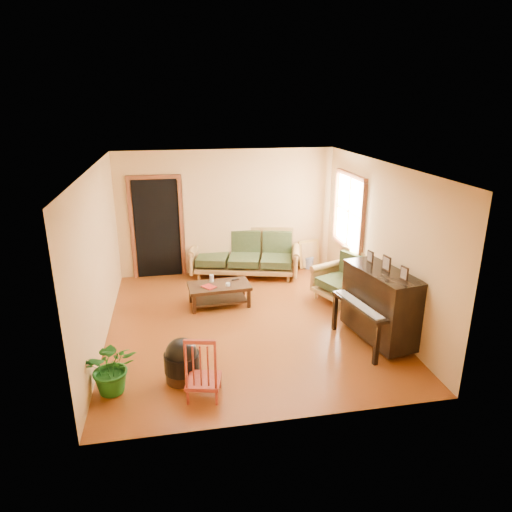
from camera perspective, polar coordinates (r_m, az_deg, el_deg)
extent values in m
plane|color=#60290C|center=(7.70, -1.12, -8.33)|extent=(5.00, 5.00, 0.00)
cube|color=black|center=(9.58, -12.24, 3.34)|extent=(1.08, 0.16, 2.05)
cube|color=white|center=(8.95, 11.56, 5.44)|extent=(0.12, 1.36, 1.46)
cube|color=olive|center=(9.55, -1.43, 0.27)|extent=(2.39, 1.47, 0.95)
cube|color=black|center=(8.28, -4.60, -4.85)|extent=(1.13, 0.67, 0.40)
cube|color=olive|center=(8.48, 10.61, -2.65)|extent=(1.16, 1.18, 0.91)
cube|color=black|center=(7.16, 15.22, -6.11)|extent=(1.00, 1.42, 1.15)
cylinder|color=black|center=(6.25, -9.23, -13.28)|extent=(0.53, 0.53, 0.45)
cube|color=maroon|center=(5.79, -6.63, -13.39)|extent=(0.50, 0.53, 0.88)
cube|color=#BC913E|center=(10.10, 6.63, 0.30)|extent=(0.50, 0.22, 0.65)
cylinder|color=#34519E|center=(10.13, 6.61, -0.83)|extent=(0.24, 0.24, 0.26)
imported|color=#1A5E1B|center=(6.15, -17.53, -13.04)|extent=(0.65, 0.56, 0.72)
imported|color=#A51E16|center=(8.03, -6.38, -4.04)|extent=(0.28, 0.30, 0.02)
cylinder|color=silver|center=(8.32, -5.57, -2.78)|extent=(0.08, 0.08, 0.13)
cylinder|color=white|center=(8.13, -3.52, -3.55)|extent=(0.10, 0.10, 0.05)
cube|color=black|center=(8.39, -2.59, -2.96)|extent=(0.14, 0.08, 0.01)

